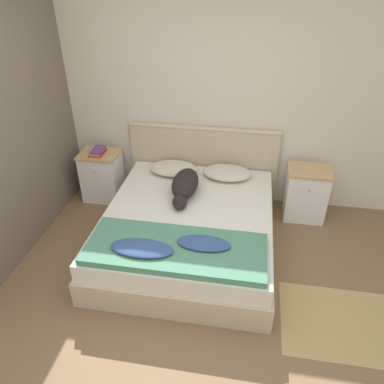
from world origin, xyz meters
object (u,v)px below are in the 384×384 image
Objects in this scene: dog at (185,185)px; nightstand_right at (306,193)px; book_stack at (98,151)px; pillow_right at (227,173)px; nightstand_left at (102,176)px; pillow_left at (174,168)px; bed at (189,229)px.

nightstand_right is at bearing 18.95° from dog.
dog is 3.29× the size of book_stack.
dog reaches higher than pillow_right.
nightstand_right is at bearing 0.00° from nightstand_left.
dog is (-0.42, -0.44, 0.05)m from pillow_right.
nightstand_left is 0.80× the size of dog.
book_stack is (-0.93, -0.00, 0.15)m from pillow_left.
nightstand_left is 2.64× the size of book_stack.
dog is at bearing -20.89° from book_stack.
nightstand_left is at bearing 179.25° from pillow_right.
nightstand_left and nightstand_right have the same top height.
nightstand_right is (2.49, 0.00, 0.00)m from nightstand_left.
nightstand_left reaches higher than pillow_right.
pillow_right is (0.64, 0.00, 0.00)m from pillow_left.
pillow_right is (0.32, 0.76, 0.29)m from bed.
book_stack is at bearing -95.69° from nightstand_left.
dog reaches higher than bed.
nightstand_right is 1.12× the size of pillow_right.
bed is 3.18× the size of nightstand_right.
nightstand_right is at bearing 0.51° from book_stack.
nightstand_right is 1.12× the size of pillow_left.
pillow_left is 2.36× the size of book_stack.
book_stack is (-0.00, -0.02, 0.35)m from nightstand_left.
pillow_left and pillow_right have the same top height.
dog is at bearing -133.30° from pillow_right.
bed is at bearing -72.97° from dog.
pillow_left is 0.50m from dog.
pillow_left is at bearing -1.26° from nightstand_left.
nightstand_left is at bearing 180.00° from nightstand_right.
nightstand_right is 0.80× the size of dog.
book_stack is (-1.15, 0.44, 0.10)m from dog.
dog reaches higher than pillow_left.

